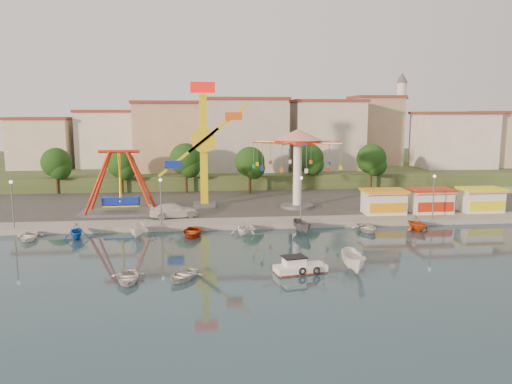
{
  "coord_description": "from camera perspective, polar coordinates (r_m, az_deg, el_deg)",
  "views": [
    {
      "loc": [
        -3.06,
        -42.98,
        13.06
      ],
      "look_at": [
        2.85,
        14.0,
        4.0
      ],
      "focal_mm": 35.0,
      "sensor_mm": 36.0,
      "label": 1
    }
  ],
  "objects": [
    {
      "name": "building_5",
      "position": [
        99.92,
        14.94,
        6.13
      ],
      "size": [
        12.77,
        10.96,
        11.21
      ],
      "primitive_type": "cube",
      "color": "tan",
      "rests_on": "hill_terrace"
    },
    {
      "name": "tree_5",
      "position": [
        83.38,
        13.07,
        3.7
      ],
      "size": [
        4.83,
        4.83,
        7.54
      ],
      "color": "#382314",
      "rests_on": "quay_deck"
    },
    {
      "name": "building_7",
      "position": [
        113.46,
        25.58,
        5.24
      ],
      "size": [
        11.59,
        10.93,
        8.76
      ],
      "primitive_type": "cube",
      "color": "beige",
      "rests_on": "hill_terrace"
    },
    {
      "name": "lamp_post_2",
      "position": [
        57.93,
        5.17,
        -0.95
      ],
      "size": [
        0.14,
        0.14,
        5.0
      ],
      "primitive_type": "cylinder",
      "color": "#59595E",
      "rests_on": "quay_deck"
    },
    {
      "name": "building_6",
      "position": [
        103.26,
        21.42,
        6.22
      ],
      "size": [
        8.23,
        8.98,
        12.36
      ],
      "primitive_type": "cube",
      "color": "silver",
      "rests_on": "hill_terrace"
    },
    {
      "name": "moored_boat_2",
      "position": [
        54.69,
        -13.38,
        -4.33
      ],
      "size": [
        1.42,
        3.63,
        1.39
      ],
      "primitive_type": "imported",
      "rotation": [
        0.0,
        0.0,
        -0.02
      ],
      "color": "white",
      "rests_on": "ground"
    },
    {
      "name": "booth_right",
      "position": [
        69.91,
        24.3,
        -0.79
      ],
      "size": [
        5.4,
        3.78,
        3.08
      ],
      "color": "white",
      "rests_on": "quay_deck"
    },
    {
      "name": "tree_0",
      "position": [
        83.53,
        -21.87,
        3.13
      ],
      "size": [
        4.6,
        4.6,
        7.19
      ],
      "color": "#382314",
      "rests_on": "quay_deck"
    },
    {
      "name": "moored_boat_7",
      "position": [
        59.16,
        17.91,
        -3.4
      ],
      "size": [
        3.49,
        3.77,
        1.64
      ],
      "primitive_type": "imported",
      "rotation": [
        0.0,
        0.0,
        0.3
      ],
      "color": "#CB4712",
      "rests_on": "ground"
    },
    {
      "name": "moored_boat_6",
      "position": [
        57.18,
        12.58,
        -4.02
      ],
      "size": [
        2.93,
        4.0,
        0.8
      ],
      "primitive_type": "imported",
      "rotation": [
        0.0,
        0.0,
        0.04
      ],
      "color": "silver",
      "rests_on": "ground"
    },
    {
      "name": "moored_boat_5",
      "position": [
        55.23,
        5.3,
        -3.95
      ],
      "size": [
        2.12,
        3.98,
        1.46
      ],
      "primitive_type": "imported",
      "rotation": [
        0.0,
        0.0,
        0.19
      ],
      "color": "#55555A",
      "rests_on": "ground"
    },
    {
      "name": "ground",
      "position": [
        45.03,
        -1.79,
        -7.88
      ],
      "size": [
        200.0,
        200.0,
        0.0
      ],
      "primitive_type": "plane",
      "color": "#132B36",
      "rests_on": "ground"
    },
    {
      "name": "lamp_post_1",
      "position": [
        57.08,
        -10.8,
        -1.22
      ],
      "size": [
        0.14,
        0.14,
        5.0
      ],
      "primitive_type": "cylinder",
      "color": "#59595E",
      "rests_on": "quay_deck"
    },
    {
      "name": "van",
      "position": [
        61.08,
        -9.36,
        -2.1
      ],
      "size": [
        6.19,
        3.68,
        1.68
      ],
      "primitive_type": "imported",
      "rotation": [
        0.0,
        0.0,
        1.81
      ],
      "color": "silver",
      "rests_on": "quay_deck"
    },
    {
      "name": "moored_boat_1",
      "position": [
        55.84,
        -19.83,
        -4.22
      ],
      "size": [
        3.19,
        3.53,
        1.63
      ],
      "primitive_type": "imported",
      "rotation": [
        0.0,
        0.0,
        0.18
      ],
      "color": "blue",
      "rests_on": "ground"
    },
    {
      "name": "building_4",
      "position": [
        97.88,
        7.19,
        5.73
      ],
      "size": [
        10.75,
        9.23,
        9.24
      ],
      "primitive_type": "cube",
      "color": "beige",
      "rests_on": "hill_terrace"
    },
    {
      "name": "rowboat_b",
      "position": [
        40.53,
        -8.41,
        -9.38
      ],
      "size": [
        3.8,
        4.21,
        0.72
      ],
      "primitive_type": "imported",
      "rotation": [
        0.0,
        0.0,
        -0.49
      ],
      "color": "silver",
      "rests_on": "ground"
    },
    {
      "name": "quay_deck",
      "position": [
        105.8,
        -4.23,
        2.04
      ],
      "size": [
        200.0,
        100.0,
        0.6
      ],
      "primitive_type": "cube",
      "color": "#9E998E",
      "rests_on": "ground"
    },
    {
      "name": "pirate_ship_ride",
      "position": [
        64.42,
        -15.25,
        0.94
      ],
      "size": [
        10.0,
        5.0,
        8.0
      ],
      "color": "#59595E",
      "rests_on": "quay_deck"
    },
    {
      "name": "tree_3",
      "position": [
        78.03,
        -0.71,
        3.47
      ],
      "size": [
        4.68,
        4.68,
        7.32
      ],
      "color": "#382314",
      "rests_on": "quay_deck"
    },
    {
      "name": "wave_swinger",
      "position": [
        65.88,
        4.77,
        4.72
      ],
      "size": [
        11.6,
        11.6,
        10.4
      ],
      "color": "#59595E",
      "rests_on": "quay_deck"
    },
    {
      "name": "tree_1",
      "position": [
        80.66,
        -15.15,
        3.08
      ],
      "size": [
        4.35,
        4.35,
        6.8
      ],
      "color": "#382314",
      "rests_on": "quay_deck"
    },
    {
      "name": "building_1",
      "position": [
        96.29,
        -16.92,
        5.18
      ],
      "size": [
        12.33,
        9.01,
        8.63
      ],
      "primitive_type": "cube",
      "color": "silver",
      "rests_on": "hill_terrace"
    },
    {
      "name": "building_3",
      "position": [
        92.36,
        -0.54,
        5.6
      ],
      "size": [
        12.59,
        10.5,
        9.2
      ],
      "primitive_type": "cube",
      "color": "beige",
      "rests_on": "hill_terrace"
    },
    {
      "name": "building_2",
      "position": [
        95.19,
        -9.06,
        6.2
      ],
      "size": [
        11.95,
        9.28,
        11.23
      ],
      "primitive_type": "cube",
      "color": "tan",
      "rests_on": "hill_terrace"
    },
    {
      "name": "moored_boat_3",
      "position": [
        54.29,
        -7.3,
        -4.53
      ],
      "size": [
        3.28,
        4.4,
        0.87
      ],
      "primitive_type": "imported",
      "rotation": [
        0.0,
        0.0,
        -0.07
      ],
      "color": "#B6340E",
      "rests_on": "ground"
    },
    {
      "name": "moored_boat_4",
      "position": [
        54.34,
        -1.47,
        -4.04
      ],
      "size": [
        3.23,
        3.56,
        1.62
      ],
      "primitive_type": "imported",
      "rotation": [
        0.0,
        0.0,
        -0.2
      ],
      "color": "white",
      "rests_on": "ground"
    },
    {
      "name": "lamp_post_0",
      "position": [
        60.59,
        -26.05,
        -1.4
      ],
      "size": [
        0.14,
        0.14,
        5.0
      ],
      "primitive_type": "cylinder",
      "color": "#59595E",
      "rests_on": "quay_deck"
    },
    {
      "name": "asphalt_pad",
      "position": [
        74.1,
        -3.47,
        -0.71
      ],
      "size": [
        90.0,
        28.0,
        0.01
      ],
      "primitive_type": "cube",
      "color": "#4C4944",
      "rests_on": "quay_deck"
    },
    {
      "name": "booth_mid",
      "position": [
        66.79,
        19.32,
        -0.92
      ],
      "size": [
        5.4,
        3.78,
        3.08
      ],
      "color": "white",
      "rests_on": "quay_deck"
    },
    {
      "name": "hill_terrace",
      "position": [
        110.63,
        -4.32,
        2.96
      ],
      "size": [
        200.0,
        60.0,
        3.0
      ],
      "primitive_type": "cube",
      "color": "#384C26",
      "rests_on": "ground"
    },
    {
      "name": "tree_2",
      "position": [
        79.17,
        -8.05,
        3.72
      ],
      "size": [
        5.02,
        5.02,
        7.85
      ],
      "color": "#382314",
      "rests_on": "quay_deck"
    },
    {
      "name": "building_0",
      "position": [
        94.15,
        -24.83,
        5.65
      ],
      "size": [
        9.26,
        9.53,
        11.87
      ],
      "primitive_type": "cube",
      "color": "beige",
      "rests_on": "hill_terrace"
    },
    {
      "name": "kamikaze_tower",
      "position": [
        66.39,
        -5.65,
        4.93
      ],
      "size": [
        8.06,
        3.1,
        16.5
      ],
      "color": "#59595E",
      "rests_on": "quay_deck"
    },
    {
      "name": "booth_left",
      "position": [
        64.43,
        14.39,
        -1.04
      ],
      "size": [
        5.4,
        3.78,
        3.08
      ],
      "color": "white",
      "rests_on": "quay_deck"
    },
    {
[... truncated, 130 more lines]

